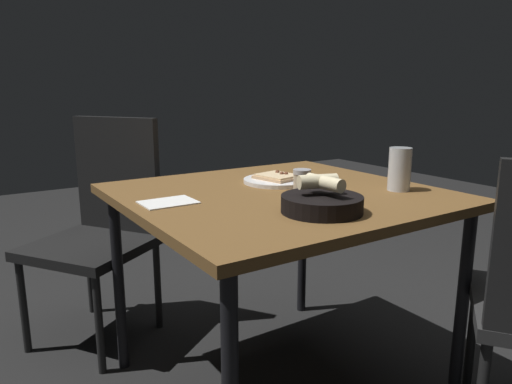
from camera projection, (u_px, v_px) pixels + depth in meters
ground at (278, 383)px, 1.72m from camera, size 8.00×8.00×0.00m
dining_table at (280, 210)px, 1.58m from camera, size 0.99×0.95×0.72m
pizza_plate at (277, 180)px, 1.71m from camera, size 0.25×0.25×0.04m
bread_basket at (321, 201)px, 1.30m from camera, size 0.23×0.23×0.10m
beer_glass at (399, 171)px, 1.57m from camera, size 0.07×0.07×0.14m
pepper_shaker at (302, 184)px, 1.51m from camera, size 0.06×0.06×0.08m
napkin at (168, 202)px, 1.41m from camera, size 0.16×0.12×0.00m
chair_far at (103, 217)px, 2.00m from camera, size 0.61×0.61×0.93m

